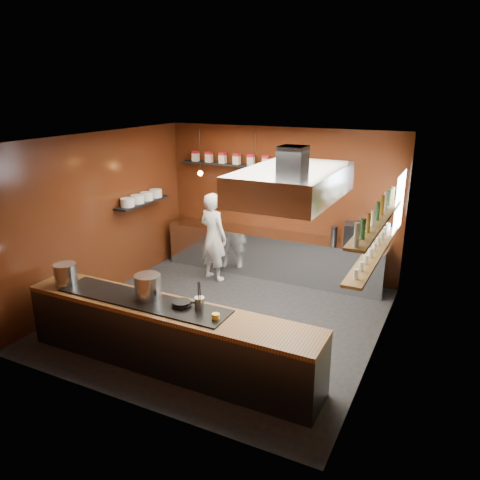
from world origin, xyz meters
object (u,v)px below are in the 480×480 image
Objects in this scene: stockpot_small at (148,287)px; espresso_machine at (355,234)px; stockpot_large at (66,274)px; chef at (213,237)px; extractor_hood at (292,183)px.

espresso_machine is at bearing 62.19° from stockpot_small.
stockpot_large is at bearing -174.07° from stockpot_small.
espresso_machine is 0.22× the size of chef.
extractor_hood is at bearing 22.60° from stockpot_large.
espresso_machine is at bearing 49.19° from stockpot_large.
stockpot_small is (1.39, 0.14, 0.01)m from stockpot_large.
extractor_hood is 2.43m from stockpot_small.
chef reaches higher than stockpot_large.
stockpot_small is 0.93× the size of espresso_machine.
stockpot_large is 5.17m from espresso_machine.
extractor_hood is 3.58m from stockpot_large.
stockpot_small is at bearing -129.96° from espresso_machine.
chef is (-2.29, 1.85, -1.61)m from extractor_hood.
extractor_hood is 3.01m from espresso_machine.
extractor_hood is at bearing 34.20° from stockpot_small.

